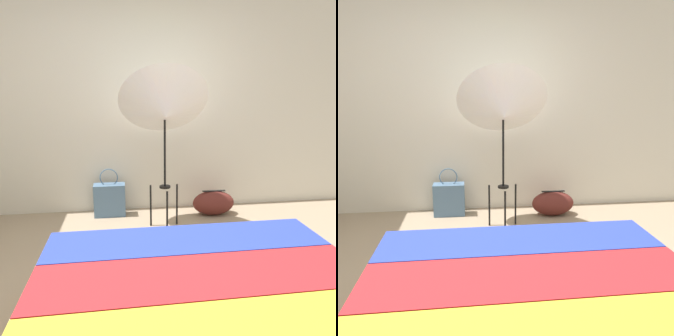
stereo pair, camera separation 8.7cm
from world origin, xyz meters
TOP-DOWN VIEW (x-y plane):
  - ground_plane at (0.00, 0.00)m, footprint 14.00×14.00m
  - wall_back at (0.00, 2.03)m, footprint 8.00×0.05m
  - photo_umbrella at (0.38, 1.36)m, footprint 0.92×0.80m
  - tote_bag at (-0.21, 1.82)m, footprint 0.36×0.17m
  - duffel_bag at (1.00, 1.68)m, footprint 0.50×0.29m

SIDE VIEW (x-z plane):
  - ground_plane at x=0.00m, z-range 0.00..0.00m
  - duffel_bag at x=1.00m, z-range 0.00..0.29m
  - tote_bag at x=-0.21m, z-range -0.09..0.48m
  - photo_umbrella at x=0.38m, z-range 0.42..2.10m
  - wall_back at x=0.00m, z-range 0.00..2.60m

